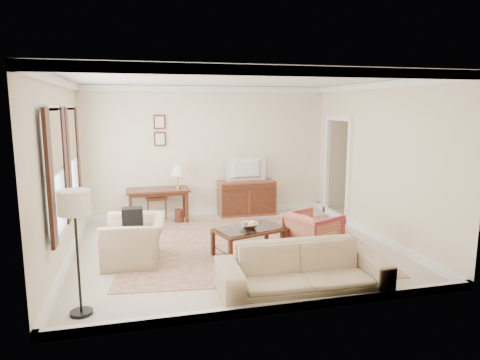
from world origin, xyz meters
name	(u,v)px	position (x,y,z in m)	size (l,w,h in m)	color
room_shell	(233,105)	(0.00, 0.00, 2.47)	(5.51, 5.01, 2.91)	beige
annex_bedroom	(415,201)	(4.49, 1.15, 0.34)	(3.00, 2.70, 2.90)	beige
window_front	(55,172)	(-2.70, -0.70, 1.55)	(0.12, 1.56, 1.80)	#CCB284
window_rear	(71,159)	(-2.70, 0.90, 1.55)	(0.12, 1.56, 1.80)	#CCB284
doorway	(337,170)	(2.71, 1.50, 1.08)	(0.10, 1.12, 2.25)	white
rug	(247,244)	(0.27, 0.10, 0.01)	(4.24, 3.64, 0.01)	maroon
writing_desk	(158,194)	(-1.16, 2.07, 0.61)	(1.32, 0.66, 0.72)	#522617
desk_chair	(156,195)	(-1.19, 2.42, 0.53)	(0.45, 0.45, 1.05)	brown
desk_lamp	(178,177)	(-0.72, 2.07, 0.97)	(0.32, 0.32, 0.50)	silver
framed_prints	(160,130)	(-1.06, 2.47, 1.94)	(0.25, 0.04, 0.68)	#522617
sideboard	(246,198)	(0.83, 2.22, 0.40)	(1.28, 0.49, 0.79)	brown
tv	(247,162)	(0.83, 2.20, 1.23)	(0.88, 0.50, 0.11)	black
coffee_table	(250,234)	(0.18, -0.45, 0.37)	(1.27, 0.95, 0.48)	#522617
fruit_bowl	(249,225)	(0.17, -0.45, 0.53)	(0.42, 0.42, 0.10)	silver
book_a	(244,244)	(0.10, -0.38, 0.19)	(0.28, 0.04, 0.38)	brown
book_b	(258,243)	(0.34, -0.40, 0.18)	(0.28, 0.03, 0.38)	brown
striped_armchair	(313,231)	(1.23, -0.61, 0.39)	(0.76, 0.72, 0.79)	maroon
club_armchair	(135,233)	(-1.67, -0.27, 0.47)	(1.09, 0.70, 0.95)	tan
backpack	(133,218)	(-1.69, -0.30, 0.72)	(0.32, 0.22, 0.40)	black
sofa	(303,262)	(0.47, -2.03, 0.44)	(2.23, 0.65, 0.87)	tan
floor_lamp	(75,212)	(-2.31, -1.94, 1.26)	(0.37, 0.37, 1.51)	black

